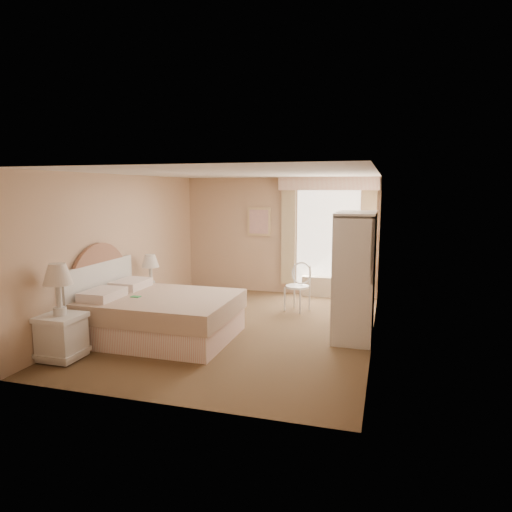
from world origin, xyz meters
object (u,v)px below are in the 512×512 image
(cafe_chair, at_px, (299,282))
(nightstand_far, at_px, (151,292))
(round_table, at_px, (355,290))
(armoire, at_px, (355,286))
(bed, at_px, (155,314))
(nightstand_near, at_px, (61,325))

(cafe_chair, bearing_deg, nightstand_far, -137.92)
(nightstand_far, relative_size, round_table, 1.58)
(armoire, bearing_deg, bed, -162.84)
(nightstand_near, bearing_deg, armoire, 29.81)
(nightstand_near, xyz_separation_m, cafe_chair, (2.54, 3.38, 0.04))
(bed, distance_m, nightstand_near, 1.40)
(nightstand_near, bearing_deg, bed, 58.63)
(nightstand_near, bearing_deg, cafe_chair, 53.10)
(cafe_chair, relative_size, armoire, 0.47)
(cafe_chair, bearing_deg, round_table, 20.23)
(nightstand_near, height_order, cafe_chair, nightstand_near)
(nightstand_near, relative_size, round_table, 1.89)
(nightstand_near, relative_size, nightstand_far, 1.19)
(bed, relative_size, cafe_chair, 2.44)
(nightstand_near, distance_m, round_table, 4.92)
(nightstand_near, xyz_separation_m, round_table, (3.58, 3.38, -0.03))
(round_table, distance_m, cafe_chair, 1.04)
(nightstand_near, height_order, nightstand_far, nightstand_near)
(bed, relative_size, nightstand_near, 1.72)
(bed, bearing_deg, round_table, 37.49)
(nightstand_far, bearing_deg, armoire, -4.65)
(round_table, height_order, armoire, armoire)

